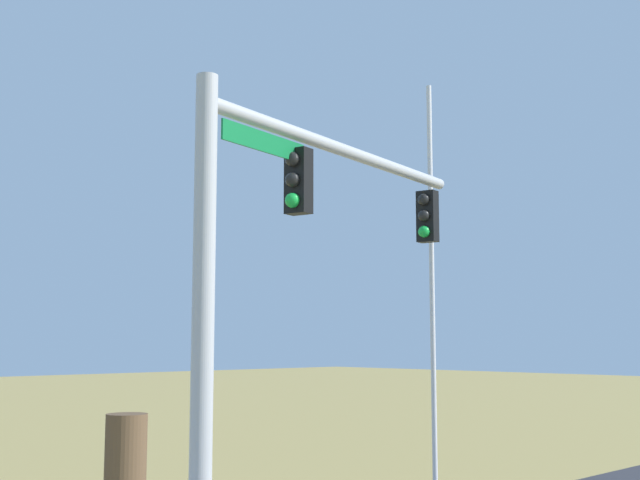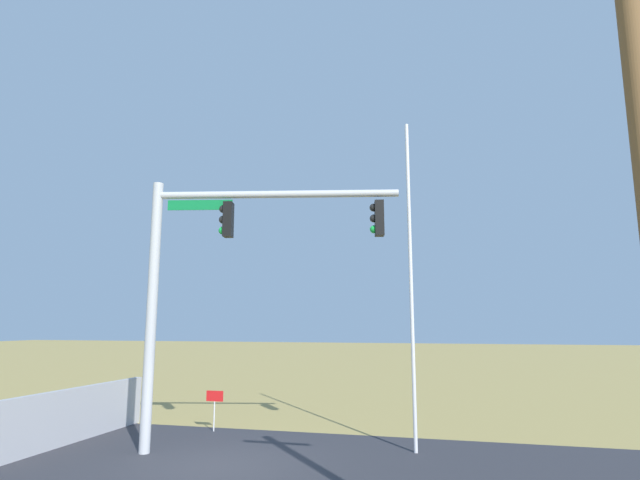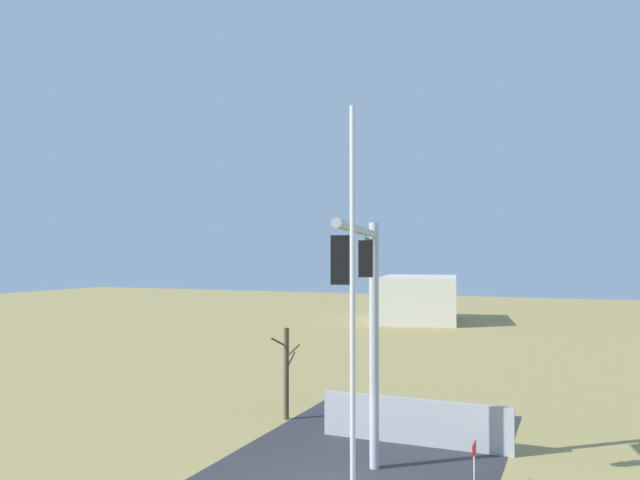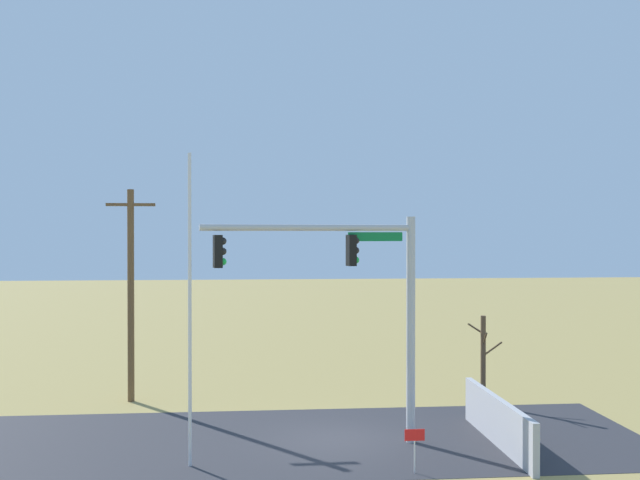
# 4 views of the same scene
# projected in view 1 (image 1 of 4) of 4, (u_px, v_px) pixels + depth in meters

# --- Properties ---
(signal_mast) EXTENTS (6.67, 1.58, 7.14)m
(signal_mast) POSITION_uv_depth(u_px,v_px,m) (286.00, 258.00, 11.58)
(signal_mast) COLOR #B2B5BA
(signal_mast) RESTS_ON ground_plane
(flagpole) EXTENTS (0.10, 0.10, 8.90)m
(flagpole) POSITION_uv_depth(u_px,v_px,m) (432.00, 307.00, 16.03)
(flagpole) COLOR silver
(flagpole) RESTS_ON ground_plane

